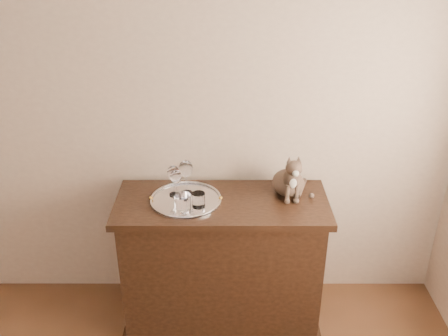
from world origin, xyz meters
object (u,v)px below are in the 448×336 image
Objects in this scene: wine_glass_b at (186,177)px; tumbler_a at (198,200)px; cat at (289,172)px; sideboard at (222,262)px; wine_glass_d at (176,184)px; tray at (186,200)px; wine_glass_a at (174,181)px; tumbler_b at (183,203)px.

wine_glass_b is 2.55× the size of tumbler_a.
cat is (0.50, 0.16, 0.09)m from tumbler_a.
sideboard is 5.73× the size of wine_glass_b.
cat is at bearing 17.37° from tumbler_a.
tray is at bearing -32.63° from wine_glass_d.
sideboard is 0.59m from wine_glass_a.
tray is at bearing 179.42° from sideboard.
wine_glass_b is 1.25× the size of wine_glass_d.
wine_glass_d is (-0.05, -0.04, -0.02)m from wine_glass_b.
wine_glass_a is at bearing 138.75° from tumbler_a.
tumbler_a is at bearing 32.39° from tumbler_b.
wine_glass_b is 0.07m from wine_glass_d.
tumbler_b is at bearing -70.39° from wine_glass_a.
wine_glass_d is at bearing 178.71° from cat.
wine_glass_a is 0.03m from wine_glass_d.
tray reaches higher than sideboard.
wine_glass_b reaches higher than sideboard.
wine_glass_b reaches higher than wine_glass_d.
tumbler_b reaches higher than sideboard.
wine_glass_a is 0.66× the size of cat.
cat reaches higher than wine_glass_a.
sideboard is 0.47m from tray.
wine_glass_a reaches higher than tumbler_b.
wine_glass_d is 0.64m from cat.
tumbler_b is (-0.01, -0.12, 0.05)m from tray.
wine_glass_a is 0.07m from wine_glass_b.
sideboard is at bearing 30.30° from tumbler_b.
cat is at bearing 1.41° from wine_glass_b.
cat is (0.59, 0.21, 0.08)m from tumbler_b.
wine_glass_a is at bearing -166.14° from wine_glass_b.
wine_glass_d is at bearing -143.92° from wine_glass_b.
cat is at bearing 8.45° from tray.
tumbler_a is at bearing -41.25° from wine_glass_a.
wine_glass_b is 0.75× the size of cat.
tray is at bearing -38.19° from wine_glass_a.
wine_glass_a is (-0.27, 0.06, 0.53)m from sideboard.
tumbler_a reaches higher than sideboard.
tumbler_a is (0.07, -0.07, 0.05)m from tray.
wine_glass_a is 2.25× the size of tumbler_a.
sideboard is at bearing -11.84° from wine_glass_a.
wine_glass_a is at bearing 128.91° from wine_glass_d.
cat is (0.63, 0.05, 0.05)m from wine_glass_d.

